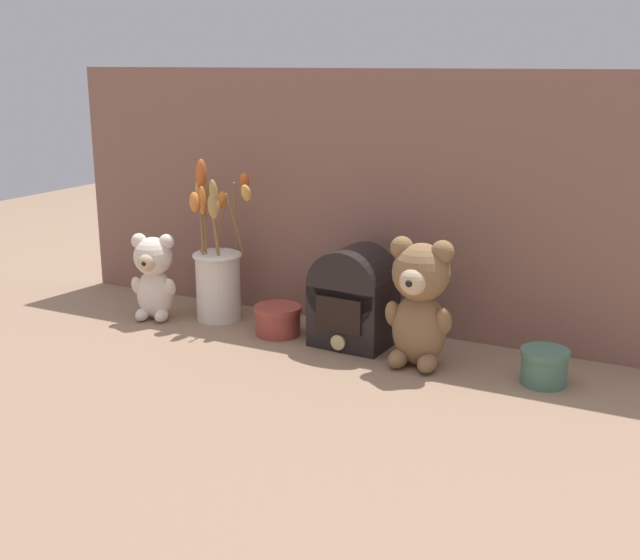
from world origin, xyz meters
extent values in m
plane|color=#8E7056|center=(0.00, 0.00, 0.00)|extent=(4.00, 4.00, 0.00)
cube|color=#845B4C|center=(0.00, 0.17, 0.28)|extent=(1.45, 0.02, 0.56)
ellipsoid|color=olive|center=(0.23, -0.01, 0.07)|extent=(0.11, 0.09, 0.15)
sphere|color=olive|center=(0.23, -0.01, 0.19)|extent=(0.11, 0.11, 0.11)
sphere|color=#D1B289|center=(0.23, -0.06, 0.18)|extent=(0.05, 0.05, 0.05)
sphere|color=black|center=(0.23, -0.08, 0.18)|extent=(0.01, 0.01, 0.01)
sphere|color=olive|center=(0.27, -0.01, 0.23)|extent=(0.04, 0.04, 0.04)
sphere|color=olive|center=(0.19, -0.01, 0.23)|extent=(0.04, 0.04, 0.04)
ellipsoid|color=olive|center=(0.28, -0.02, 0.10)|extent=(0.03, 0.05, 0.07)
ellipsoid|color=olive|center=(0.18, -0.02, 0.10)|extent=(0.03, 0.05, 0.07)
ellipsoid|color=olive|center=(0.26, -0.04, 0.02)|extent=(0.04, 0.06, 0.04)
ellipsoid|color=olive|center=(0.20, -0.05, 0.02)|extent=(0.04, 0.06, 0.04)
ellipsoid|color=beige|center=(-0.41, -0.01, 0.06)|extent=(0.10, 0.09, 0.11)
sphere|color=beige|center=(-0.41, -0.01, 0.15)|extent=(0.09, 0.09, 0.09)
sphere|color=#D1B289|center=(-0.40, -0.04, 0.14)|extent=(0.04, 0.04, 0.04)
sphere|color=black|center=(-0.39, -0.06, 0.14)|extent=(0.01, 0.01, 0.01)
sphere|color=beige|center=(-0.38, 0.00, 0.18)|extent=(0.04, 0.04, 0.04)
sphere|color=beige|center=(-0.44, -0.02, 0.18)|extent=(0.04, 0.04, 0.04)
ellipsoid|color=beige|center=(-0.37, -0.01, 0.08)|extent=(0.03, 0.04, 0.05)
ellipsoid|color=beige|center=(-0.44, -0.03, 0.08)|extent=(0.03, 0.04, 0.05)
ellipsoid|color=beige|center=(-0.38, -0.03, 0.01)|extent=(0.04, 0.05, 0.03)
ellipsoid|color=beige|center=(-0.42, -0.04, 0.01)|extent=(0.04, 0.05, 0.03)
cylinder|color=silver|center=(-0.27, 0.05, 0.08)|extent=(0.10, 0.10, 0.16)
torus|color=silver|center=(-0.27, 0.05, 0.15)|extent=(0.11, 0.11, 0.01)
cylinder|color=olive|center=(-0.28, 0.08, 0.21)|extent=(0.03, 0.01, 0.11)
ellipsoid|color=orange|center=(-0.29, 0.09, 0.27)|extent=(0.04, 0.03, 0.04)
cylinder|color=olive|center=(-0.30, 0.03, 0.21)|extent=(0.02, 0.02, 0.12)
ellipsoid|color=orange|center=(-0.31, 0.02, 0.27)|extent=(0.04, 0.04, 0.05)
cylinder|color=olive|center=(-0.26, 0.02, 0.21)|extent=(0.02, 0.01, 0.11)
ellipsoid|color=tan|center=(-0.26, 0.02, 0.27)|extent=(0.04, 0.04, 0.06)
cylinder|color=olive|center=(-0.26, 0.02, 0.23)|extent=(0.02, 0.01, 0.14)
ellipsoid|color=tan|center=(-0.26, 0.02, 0.30)|extent=(0.03, 0.03, 0.06)
cylinder|color=olive|center=(-0.22, 0.05, 0.23)|extent=(0.00, 0.07, 0.14)
ellipsoid|color=gold|center=(-0.19, 0.05, 0.30)|extent=(0.02, 0.03, 0.04)
cylinder|color=olive|center=(-0.29, 0.03, 0.22)|extent=(0.01, 0.01, 0.12)
ellipsoid|color=orange|center=(-0.30, 0.03, 0.28)|extent=(0.03, 0.03, 0.06)
cylinder|color=olive|center=(-0.31, 0.05, 0.23)|extent=(0.01, 0.03, 0.14)
ellipsoid|color=gold|center=(-0.32, 0.06, 0.30)|extent=(0.02, 0.03, 0.04)
cylinder|color=olive|center=(-0.24, 0.07, 0.24)|extent=(0.03, 0.04, 0.16)
ellipsoid|color=#C65B28|center=(-0.22, 0.08, 0.32)|extent=(0.03, 0.04, 0.04)
cylinder|color=olive|center=(-0.30, 0.05, 0.24)|extent=(0.00, 0.02, 0.18)
ellipsoid|color=#C65B28|center=(-0.31, 0.05, 0.33)|extent=(0.02, 0.03, 0.06)
cube|color=black|center=(0.07, 0.04, 0.06)|extent=(0.16, 0.13, 0.13)
cylinder|color=black|center=(0.07, 0.04, 0.13)|extent=(0.16, 0.13, 0.16)
cube|color=black|center=(0.07, -0.03, 0.08)|extent=(0.10, 0.01, 0.07)
cylinder|color=#D6BC7A|center=(0.07, -0.03, 0.02)|extent=(0.03, 0.01, 0.03)
cylinder|color=#993D33|center=(-0.10, 0.02, 0.03)|extent=(0.10, 0.10, 0.05)
cylinder|color=#993D33|center=(-0.10, 0.02, 0.06)|extent=(0.10, 0.10, 0.01)
cylinder|color=#47705B|center=(0.47, 0.00, 0.03)|extent=(0.08, 0.08, 0.05)
cylinder|color=#47705B|center=(0.47, 0.00, 0.06)|extent=(0.09, 0.09, 0.01)
camera|label=1|loc=(0.73, -1.40, 0.57)|focal=45.00mm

